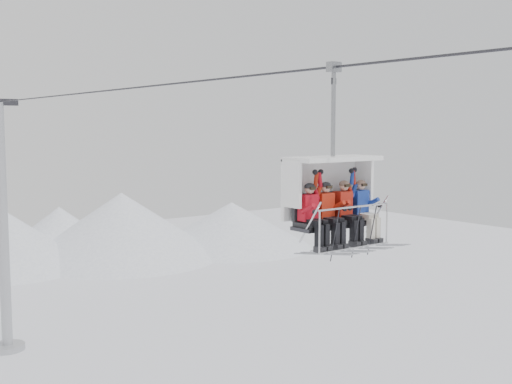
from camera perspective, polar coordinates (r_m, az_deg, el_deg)
lift_tower_right at (r=36.73m, az=-21.53°, el=-4.37°), size 2.00×1.80×13.48m
haul_cable at (r=16.24m, az=-0.00°, el=10.35°), size 0.06×50.00×0.06m
chairlift_carrier at (r=14.26m, az=6.48°, el=0.27°), size 2.24×1.17×3.98m
skier_far_left at (r=13.57m, az=5.02°, el=-1.96°), size 0.38×1.69×1.54m
skier_center_left at (r=13.89m, az=6.46°, el=-1.80°), size 0.38×1.69×1.54m
skier_center_right at (r=14.28m, az=8.06°, el=-1.61°), size 0.38×1.69×1.54m
skier_far_right at (r=14.67m, az=9.53°, el=-1.46°), size 0.38×1.69×1.52m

